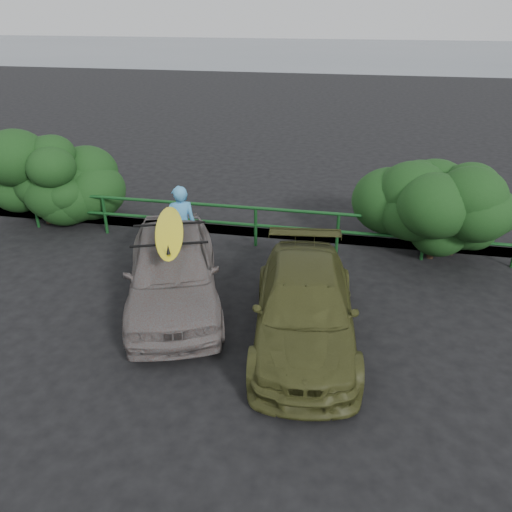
{
  "coord_description": "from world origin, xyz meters",
  "views": [
    {
      "loc": [
        3.18,
        -6.06,
        5.41
      ],
      "look_at": [
        1.55,
        2.26,
        1.12
      ],
      "focal_mm": 35.0,
      "sensor_mm": 36.0,
      "label": 1
    }
  ],
  "objects_px": {
    "surfboard": "(169,231)",
    "sedan": "(173,269)",
    "man": "(181,226)",
    "guardrail": "(216,223)",
    "olive_vehicle": "(305,308)"
  },
  "relations": [
    {
      "from": "guardrail",
      "to": "olive_vehicle",
      "type": "relative_size",
      "value": 3.21
    },
    {
      "from": "guardrail",
      "to": "surfboard",
      "type": "distance_m",
      "value": 3.1
    },
    {
      "from": "man",
      "to": "guardrail",
      "type": "bearing_deg",
      "value": -134.87
    },
    {
      "from": "guardrail",
      "to": "surfboard",
      "type": "bearing_deg",
      "value": -91.87
    },
    {
      "from": "sedan",
      "to": "man",
      "type": "relative_size",
      "value": 2.32
    },
    {
      "from": "surfboard",
      "to": "sedan",
      "type": "bearing_deg",
      "value": 0.0
    },
    {
      "from": "sedan",
      "to": "man",
      "type": "distance_m",
      "value": 1.72
    },
    {
      "from": "olive_vehicle",
      "to": "man",
      "type": "xyz_separation_m",
      "value": [
        -3.06,
        2.38,
        0.31
      ]
    },
    {
      "from": "man",
      "to": "surfboard",
      "type": "height_order",
      "value": "man"
    },
    {
      "from": "olive_vehicle",
      "to": "man",
      "type": "bearing_deg",
      "value": 135.69
    },
    {
      "from": "guardrail",
      "to": "sedan",
      "type": "distance_m",
      "value": 2.92
    },
    {
      "from": "guardrail",
      "to": "man",
      "type": "bearing_deg",
      "value": -110.63
    },
    {
      "from": "olive_vehicle",
      "to": "surfboard",
      "type": "bearing_deg",
      "value": 158.77
    },
    {
      "from": "sedan",
      "to": "man",
      "type": "xyz_separation_m",
      "value": [
        -0.37,
        1.67,
        0.2
      ]
    },
    {
      "from": "guardrail",
      "to": "olive_vehicle",
      "type": "xyz_separation_m",
      "value": [
        2.59,
        -3.62,
        0.11
      ]
    }
  ]
}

